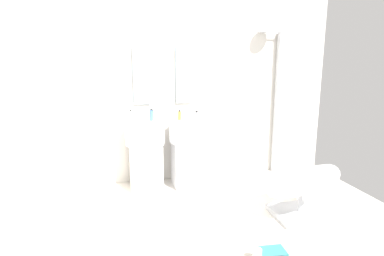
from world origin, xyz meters
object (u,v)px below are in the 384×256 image
(soap_bottle_white, at_px, (131,116))
(magazine_teal, at_px, (270,251))
(soap_bottle_amber, at_px, (180,115))
(soap_bottle_grey, at_px, (197,116))
(pedestal_sink_left, at_px, (145,153))
(coffee_mug, at_px, (257,255))
(soap_bottle_green, at_px, (152,115))
(shower_column, at_px, (279,100))
(pedestal_sink_right, at_px, (188,150))
(lounge_chair, at_px, (301,186))
(soap_bottle_blue, at_px, (151,115))

(soap_bottle_white, bearing_deg, magazine_teal, -59.45)
(soap_bottle_amber, relative_size, soap_bottle_grey, 1.07)
(pedestal_sink_left, bearing_deg, soap_bottle_grey, 2.06)
(coffee_mug, relative_size, soap_bottle_green, 0.73)
(shower_column, relative_size, coffee_mug, 19.25)
(pedestal_sink_left, xyz_separation_m, magazine_teal, (0.91, -1.72, -0.47))
(pedestal_sink_right, distance_m, shower_column, 1.54)
(pedestal_sink_left, bearing_deg, lounge_chair, -37.16)
(magazine_teal, bearing_deg, soap_bottle_blue, 117.92)
(lounge_chair, relative_size, coffee_mug, 10.13)
(soap_bottle_amber, bearing_deg, soap_bottle_green, 175.22)
(pedestal_sink_left, distance_m, magazine_teal, 2.00)
(soap_bottle_green, distance_m, soap_bottle_grey, 0.58)
(pedestal_sink_right, xyz_separation_m, soap_bottle_amber, (-0.10, 0.09, 0.46))
(lounge_chair, distance_m, soap_bottle_green, 2.00)
(lounge_chair, xyz_separation_m, soap_bottle_white, (-1.69, 1.25, 0.60))
(soap_bottle_green, xyz_separation_m, soap_bottle_amber, (0.35, -0.03, -0.01))
(soap_bottle_white, bearing_deg, soap_bottle_grey, -4.54)
(pedestal_sink_left, bearing_deg, soap_bottle_amber, 10.32)
(soap_bottle_grey, xyz_separation_m, soap_bottle_white, (-0.85, 0.07, 0.02))
(coffee_mug, relative_size, soap_bottle_grey, 0.87)
(magazine_teal, relative_size, coffee_mug, 2.53)
(pedestal_sink_right, height_order, magazine_teal, pedestal_sink_right)
(shower_column, distance_m, soap_bottle_amber, 1.51)
(soap_bottle_green, height_order, soap_bottle_white, soap_bottle_white)
(shower_column, relative_size, soap_bottle_amber, 15.71)
(shower_column, height_order, soap_bottle_green, shower_column)
(shower_column, height_order, magazine_teal, shower_column)
(pedestal_sink_left, distance_m, pedestal_sink_right, 0.56)
(pedestal_sink_left, distance_m, coffee_mug, 1.99)
(pedestal_sink_left, xyz_separation_m, soap_bottle_white, (-0.16, 0.09, 0.47))
(pedestal_sink_right, distance_m, soap_bottle_grey, 0.47)
(pedestal_sink_left, relative_size, soap_bottle_amber, 7.53)
(soap_bottle_green, distance_m, soap_bottle_blue, 0.01)
(magazine_teal, height_order, soap_bottle_green, soap_bottle_green)
(pedestal_sink_left, height_order, lounge_chair, pedestal_sink_left)
(pedestal_sink_right, relative_size, coffee_mug, 9.22)
(lounge_chair, relative_size, soap_bottle_amber, 8.27)
(pedestal_sink_left, height_order, soap_bottle_amber, soap_bottle_amber)
(pedestal_sink_right, bearing_deg, soap_bottle_white, 172.78)
(soap_bottle_green, bearing_deg, pedestal_sink_right, -14.29)
(shower_column, relative_size, lounge_chair, 1.90)
(soap_bottle_amber, xyz_separation_m, soap_bottle_blue, (-0.37, 0.03, 0.01))
(magazine_teal, relative_size, soap_bottle_white, 1.71)
(pedestal_sink_right, relative_size, shower_column, 0.48)
(lounge_chair, xyz_separation_m, soap_bottle_green, (-1.42, 1.28, 0.60))
(coffee_mug, bearing_deg, soap_bottle_amber, 98.23)
(pedestal_sink_left, xyz_separation_m, soap_bottle_green, (0.11, 0.11, 0.46))
(coffee_mug, bearing_deg, shower_column, 58.71)
(magazine_teal, xyz_separation_m, soap_bottle_blue, (-0.81, 1.83, 0.93))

